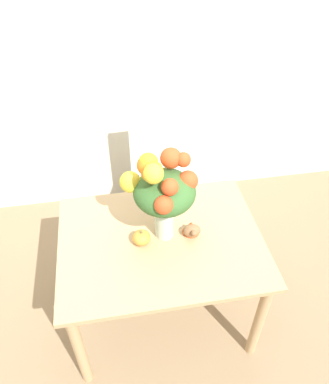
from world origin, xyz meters
name	(u,v)px	position (x,y,z in m)	size (l,w,h in m)	color
ground_plane	(161,310)	(0.00, 0.00, 0.00)	(12.00, 12.00, 0.00)	#8E7556
wall_back	(131,44)	(0.00, 1.26, 1.35)	(8.00, 0.06, 2.70)	silver
dining_table	(161,252)	(0.00, 0.00, 0.62)	(1.12, 0.85, 0.73)	tan
flower_vase	(163,190)	(0.02, 0.04, 1.05)	(0.39, 0.34, 0.54)	#B2CCBC
pumpkin	(141,238)	(-0.11, -0.01, 0.77)	(0.10, 0.10, 0.09)	gold
turkey_figurine	(191,229)	(0.18, 0.01, 0.77)	(0.10, 0.13, 0.08)	#936642
dining_chair_near_window	(159,175)	(0.12, 0.83, 0.51)	(0.43, 0.43, 1.00)	silver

